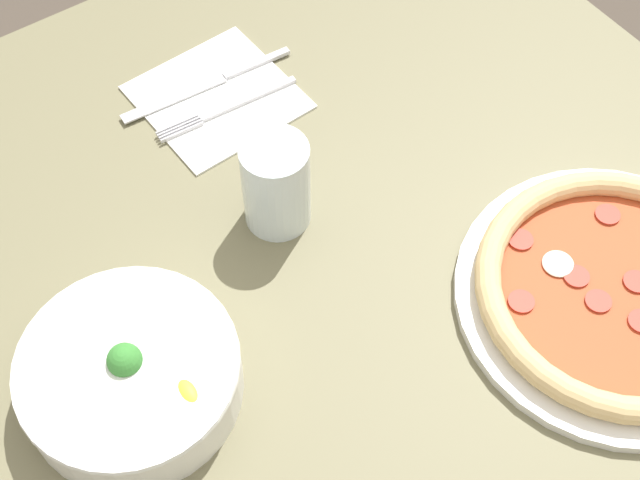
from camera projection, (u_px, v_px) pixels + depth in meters
name	position (u px, v px, depth m)	size (l,w,h in m)	color
dining_table	(464.00, 420.00, 0.92)	(1.37, 0.91, 0.77)	#706B4C
pizza	(618.00, 292.00, 0.87)	(0.32, 0.32, 0.04)	white
bowl	(130.00, 375.00, 0.80)	(0.20, 0.20, 0.07)	white
napkin	(217.00, 97.00, 1.04)	(0.17, 0.17, 0.00)	white
fork	(230.00, 107.00, 1.02)	(0.02, 0.18, 0.00)	silver
knife	(215.00, 81.00, 1.04)	(0.03, 0.22, 0.01)	silver
glass	(276.00, 184.00, 0.90)	(0.07, 0.07, 0.11)	silver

